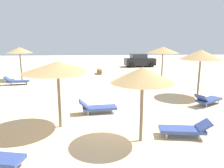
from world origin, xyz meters
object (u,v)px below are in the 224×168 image
object	(u,v)px
parasol_6	(163,50)
lounger_4	(97,107)
parked_car	(139,61)
parasol_4	(58,67)
parasol_2	(142,75)
parasol_1	(201,55)
bench_0	(99,71)
lounger_1	(208,100)
lounger_2	(186,129)
lounger_0	(16,81)
parasol_0	(19,50)

from	to	relation	value
parasol_6	lounger_4	size ratio (longest dim) A/B	1.54
parked_car	parasol_4	bearing A→B (deg)	-109.94
parasol_2	parked_car	size ratio (longest dim) A/B	0.66
parked_car	parasol_6	bearing A→B (deg)	-88.87
parasol_1	lounger_4	size ratio (longest dim) A/B	1.56
parasol_1	parked_car	bearing A→B (deg)	93.52
parasol_6	bench_0	bearing A→B (deg)	144.36
parasol_2	lounger_1	world-z (taller)	parasol_2
lounger_2	parked_car	distance (m)	21.07
lounger_2	lounger_4	size ratio (longest dim) A/B	1.01
parasol_6	lounger_1	bearing A→B (deg)	-86.26
parasol_6	lounger_0	distance (m)	12.66
lounger_4	lounger_0	bearing A→B (deg)	132.13
lounger_2	parked_car	xyz separation A→B (m)	(2.19, 20.95, 0.51)
lounger_0	parasol_2	bearing A→B (deg)	-51.60
parasol_0	lounger_0	world-z (taller)	parasol_0
lounger_0	lounger_2	xyz separation A→B (m)	(10.00, -10.17, -0.00)
parasol_0	parasol_4	bearing A→B (deg)	-64.19
parasol_6	lounger_1	distance (m)	7.80
parasol_2	lounger_4	xyz separation A→B (m)	(-1.63, 3.08, -2.14)
parasol_1	parasol_2	world-z (taller)	parasol_1
parasol_2	lounger_2	distance (m)	2.79
lounger_1	lounger_2	bearing A→B (deg)	-126.51
parasol_2	parked_car	bearing A→B (deg)	79.40
lounger_2	parasol_4	bearing A→B (deg)	165.54
parasol_0	lounger_2	size ratio (longest dim) A/B	1.50
parasol_2	parked_car	distance (m)	21.59
parasol_0	parasol_2	distance (m)	15.08
lounger_2	parasol_0	bearing A→B (deg)	129.94
parasol_0	parked_car	bearing A→B (deg)	34.95
parked_car	parasol_0	bearing A→B (deg)	-145.05
parasol_2	parked_car	xyz separation A→B (m)	(3.96, 21.16, -1.63)
parasol_2	lounger_1	bearing A→B (deg)	41.34
parasol_6	lounger_0	bearing A→B (deg)	-174.88
parasol_1	parasol_6	xyz separation A→B (m)	(-0.75, 5.58, 0.01)
parasol_4	parked_car	distance (m)	21.00
parasol_2	bench_0	world-z (taller)	parasol_2
lounger_0	lounger_4	distance (m)	9.84
parasol_4	lounger_0	world-z (taller)	parasol_4
parasol_4	lounger_2	world-z (taller)	parasol_4
parasol_6	lounger_4	distance (m)	10.48
lounger_0	parked_car	distance (m)	16.28
parasol_4	parasol_0	bearing A→B (deg)	115.81
parasol_6	parasol_0	bearing A→B (deg)	175.60
parasol_1	lounger_4	bearing A→B (deg)	-156.60
lounger_4	bench_0	bearing A→B (deg)	89.10
lounger_1	lounger_4	distance (m)	6.34
parked_car	lounger_2	bearing A→B (deg)	-95.96
parasol_4	bench_0	world-z (taller)	parasol_4
lounger_2	lounger_4	xyz separation A→B (m)	(-3.40, 2.87, 0.01)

